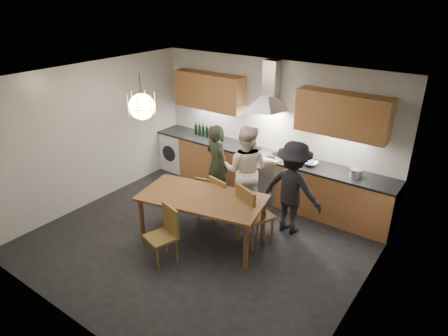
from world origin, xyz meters
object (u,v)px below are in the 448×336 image
Objects in this scene: chair_back_left at (208,195)px; person_mid at (246,170)px; person_right at (293,188)px; stock_pot at (356,173)px; wine_bottles at (209,131)px; dining_table at (202,202)px; person_left at (217,164)px; mixing_bowl at (310,163)px; chair_front at (166,231)px.

chair_back_left is 0.50× the size of person_mid.
person_right reaches higher than stock_pot.
wine_bottles is at bearing 178.50° from stock_pot.
person_mid reaches higher than stock_pot.
dining_table is 2.51× the size of chair_back_left.
person_mid is 8.11× the size of stock_pot.
person_left is 5.66× the size of mixing_bowl.
wine_bottles reaches higher than stock_pot.
stock_pot is (0.75, 0.78, 0.18)m from person_right.
dining_table is at bearing 67.63° from person_mid.
stock_pot is at bearing -147.17° from person_left.
person_left is (-0.61, 1.20, 0.05)m from dining_table.
dining_table is at bearing -115.85° from mixing_bowl.
wine_bottles reaches higher than dining_table.
stock_pot reaches higher than chair_front.
stock_pot is (2.08, 1.32, 0.49)m from chair_back_left.
person_mid reaches higher than dining_table.
wine_bottles is (-1.43, 0.79, 0.21)m from person_mid.
person_mid is (0.64, -0.02, 0.06)m from person_left.
wine_bottles reaches higher than chair_front.
mixing_bowl is 0.36× the size of wine_bottles.
person_mid reaches higher than mixing_bowl.
mixing_bowl is (1.06, 2.60, 0.42)m from chair_front.
chair_front is at bearing -113.59° from dining_table.
person_mid is 6.09× the size of mixing_bowl.
chair_back_left reaches higher than dining_table.
chair_front is 0.58× the size of person_left.
person_right reaches higher than mixing_bowl.
person_right is (0.99, 1.11, 0.08)m from dining_table.
chair_front is 3.27× the size of mixing_bowl.
person_left reaches higher than chair_back_left.
mixing_bowl reaches higher than dining_table.
chair_back_left is (-0.35, 0.58, -0.24)m from dining_table.
person_right is at bearing 36.13° from dining_table.
stock_pot is 3.13m from wine_bottles.
wine_bottles is at bearing 178.16° from mixing_bowl.
dining_table is 1.31× the size of person_right.
wine_bottles is (-1.25, 2.67, 0.53)m from chair_front.
person_mid is (0.17, 1.88, 0.32)m from chair_front.
person_mid is at bearing -28.98° from wine_bottles.
person_left is 0.93× the size of person_mid.
person_right is 2.11× the size of wine_bottles.
dining_table is at bearing 133.23° from person_left.
dining_table is at bearing 106.92° from chair_back_left.
person_mid is (0.38, 0.61, 0.35)m from chair_back_left.
stock_pot is at bearing 70.08° from chair_front.
dining_table is 0.74m from chair_front.
person_left is 2.04× the size of wine_bottles.
person_left reaches higher than wine_bottles.
stock_pot is (1.70, 0.71, 0.14)m from person_mid.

